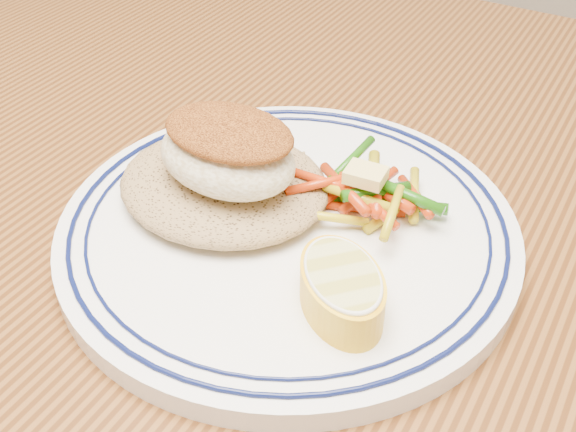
# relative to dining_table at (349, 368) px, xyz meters

# --- Properties ---
(dining_table) EXTENTS (1.50, 0.90, 0.75)m
(dining_table) POSITION_rel_dining_table_xyz_m (0.00, 0.00, 0.00)
(dining_table) COLOR #4C280F
(dining_table) RESTS_ON ground
(plate) EXTENTS (0.29, 0.29, 0.02)m
(plate) POSITION_rel_dining_table_xyz_m (-0.05, 0.00, 0.11)
(plate) COLOR white
(plate) RESTS_ON dining_table
(rice_pilaf) EXTENTS (0.14, 0.12, 0.03)m
(rice_pilaf) POSITION_rel_dining_table_xyz_m (-0.10, 0.00, 0.13)
(rice_pilaf) COLOR olive
(rice_pilaf) RESTS_ON plate
(fish_fillet) EXTENTS (0.10, 0.07, 0.05)m
(fish_fillet) POSITION_rel_dining_table_xyz_m (-0.09, -0.01, 0.16)
(fish_fillet) COLOR #F0E8C7
(fish_fillet) RESTS_ON rice_pilaf
(vegetable_pile) EXTENTS (0.10, 0.09, 0.03)m
(vegetable_pile) POSITION_rel_dining_table_xyz_m (-0.01, 0.04, 0.12)
(vegetable_pile) COLOR #BA2E09
(vegetable_pile) RESTS_ON plate
(butter_pat) EXTENTS (0.03, 0.02, 0.01)m
(butter_pat) POSITION_rel_dining_table_xyz_m (-0.01, 0.03, 0.14)
(butter_pat) COLOR #FADE7A
(butter_pat) RESTS_ON vegetable_pile
(lemon_wedge) EXTENTS (0.09, 0.09, 0.03)m
(lemon_wedge) POSITION_rel_dining_table_xyz_m (0.01, -0.05, 0.13)
(lemon_wedge) COLOR yellow
(lemon_wedge) RESTS_ON plate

